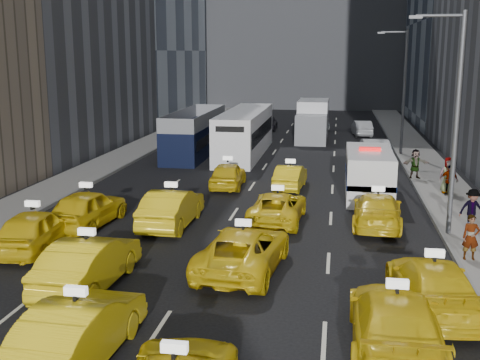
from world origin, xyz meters
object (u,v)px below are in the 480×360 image
object	(u,v)px
nypd_van	(369,174)
pedestrian_0	(471,237)
double_decker	(195,133)
box_truck	(312,121)
city_bus	(245,133)

from	to	relation	value
nypd_van	pedestrian_0	bearing A→B (deg)	-76.51
nypd_van	double_decker	xyz separation A→B (m)	(-12.01, 11.33, 0.40)
nypd_van	double_decker	bearing A→B (deg)	132.59
nypd_van	double_decker	distance (m)	16.51
box_truck	pedestrian_0	distance (m)	30.86
pedestrian_0	box_truck	bearing A→B (deg)	99.93
city_bus	box_truck	distance (m)	9.52
double_decker	box_truck	size ratio (longest dim) A/B	1.51
nypd_van	city_bus	size ratio (longest dim) A/B	0.48
double_decker	nypd_van	bearing A→B (deg)	-39.14
pedestrian_0	city_bus	bearing A→B (deg)	114.83
box_truck	pedestrian_0	bearing A→B (deg)	-77.24
nypd_van	pedestrian_0	size ratio (longest dim) A/B	3.76
nypd_van	pedestrian_0	distance (m)	10.36
city_bus	double_decker	bearing A→B (deg)	-165.99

